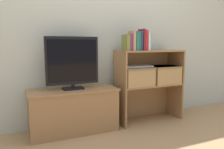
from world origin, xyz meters
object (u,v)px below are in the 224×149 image
(book_forest, at_px, (137,41))
(storage_basket_right, at_px, (163,74))
(book_crimson, at_px, (144,40))
(book_skyblue, at_px, (148,42))
(tv_stand, at_px, (74,110))
(book_navy, at_px, (139,41))
(book_olive, at_px, (126,43))
(book_ivory, at_px, (146,42))
(book_teal, at_px, (135,41))
(tv, at_px, (72,62))
(laptop, at_px, (136,66))
(storage_basket_left, at_px, (136,75))
(book_tan, at_px, (132,41))
(book_plum, at_px, (129,42))
(book_maroon, at_px, (142,40))

(book_forest, xyz_separation_m, storage_basket_right, (0.41, 0.05, -0.40))
(book_crimson, distance_m, book_skyblue, 0.06)
(book_skyblue, bearing_deg, tv_stand, 174.33)
(book_forest, height_order, book_navy, book_navy)
(book_olive, bearing_deg, book_ivory, 0.00)
(book_teal, bearing_deg, book_crimson, 0.00)
(tv, distance_m, book_skyblue, 0.92)
(book_navy, distance_m, book_ivory, 0.09)
(laptop, bearing_deg, book_skyblue, -21.21)
(book_navy, bearing_deg, book_skyblue, 0.00)
(book_navy, distance_m, storage_basket_left, 0.41)
(tv_stand, height_order, book_crimson, book_crimson)
(book_crimson, relative_size, laptop, 0.66)
(book_forest, height_order, book_ivory, book_forest)
(book_tan, height_order, book_crimson, book_crimson)
(tv_stand, relative_size, book_plum, 5.10)
(tv, bearing_deg, book_crimson, -5.98)
(book_teal, distance_m, book_maroon, 0.09)
(tv_stand, bearing_deg, book_olive, -8.51)
(book_plum, xyz_separation_m, storage_basket_left, (0.13, 0.05, -0.39))
(book_maroon, bearing_deg, book_tan, 180.00)
(storage_basket_left, relative_size, storage_basket_right, 1.00)
(book_olive, height_order, laptop, book_olive)
(book_tan, height_order, storage_basket_right, book_tan)
(book_maroon, height_order, book_skyblue, book_maroon)
(tv_stand, height_order, book_maroon, book_maroon)
(book_olive, bearing_deg, book_tan, 0.00)
(book_teal, xyz_separation_m, book_skyblue, (0.18, 0.00, -0.01))
(tv_stand, xyz_separation_m, tv, (0.00, -0.00, 0.53))
(tv, bearing_deg, book_navy, -6.44)
(book_plum, xyz_separation_m, book_navy, (0.14, 0.00, 0.02))
(book_navy, xyz_separation_m, book_maroon, (0.03, 0.00, 0.01))
(book_forest, bearing_deg, laptop, 69.38)
(book_maroon, bearing_deg, storage_basket_right, 8.21)
(book_skyblue, relative_size, storage_basket_right, 0.52)
(book_plum, height_order, book_forest, book_forest)
(book_olive, distance_m, book_navy, 0.18)
(book_crimson, bearing_deg, laptop, 143.89)
(book_tan, relative_size, book_maroon, 0.92)
(tv, distance_m, storage_basket_left, 0.78)
(book_olive, distance_m, book_plum, 0.04)
(book_plum, relative_size, laptop, 0.52)
(book_tan, distance_m, book_ivory, 0.19)
(book_maroon, relative_size, book_skyblue, 1.27)
(tv_stand, bearing_deg, book_plum, -7.98)
(book_maroon, distance_m, laptop, 0.32)
(book_ivory, bearing_deg, book_crimson, 180.00)
(tv_stand, height_order, storage_basket_right, storage_basket_right)
(book_navy, height_order, storage_basket_right, book_navy)
(laptop, bearing_deg, book_tan, -150.15)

